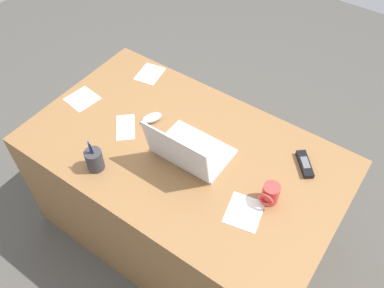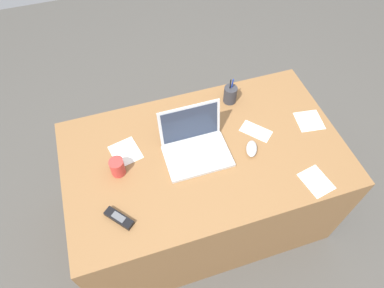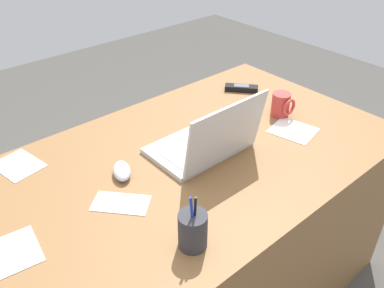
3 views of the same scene
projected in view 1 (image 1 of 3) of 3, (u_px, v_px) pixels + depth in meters
The scene contains 11 objects.
ground_plane at pixel (185, 227), 2.43m from camera, with size 6.00×6.00×0.00m, color #4C4944.
desk at pixel (184, 194), 2.16m from camera, with size 1.49×0.88×0.73m, color olive.
laptop at pixel (188, 151), 1.82m from camera, with size 0.34×0.27×0.24m.
computer_mouse at pixel (152, 118), 1.99m from camera, with size 0.06×0.10×0.04m, color silver.
coffee_mug_white at pixel (270, 194), 1.67m from camera, with size 0.07×0.08×0.09m.
cordless_phone at pixel (305, 164), 1.81m from camera, with size 0.13×0.14×0.03m.
pen_holder at pixel (94, 160), 1.78m from camera, with size 0.08×0.08×0.17m.
paper_note_near_laptop at pixel (125, 127), 1.97m from camera, with size 0.09×0.17×0.00m, color white.
paper_note_left at pixel (150, 74), 2.24m from camera, with size 0.12×0.16×0.00m, color white.
paper_note_right at pixel (82, 99), 2.11m from camera, with size 0.14×0.14×0.00m, color white.
paper_note_front at pixel (244, 212), 1.66m from camera, with size 0.14×0.16×0.00m, color white.
Camera 1 is at (-0.73, 0.96, 2.17)m, focal length 38.00 mm.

